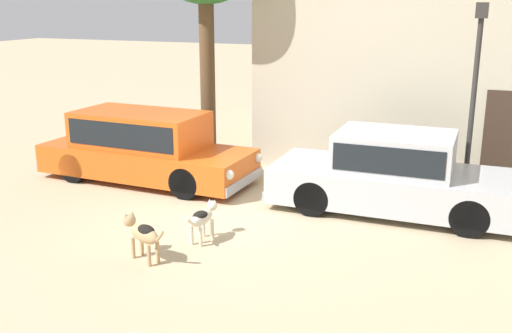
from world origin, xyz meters
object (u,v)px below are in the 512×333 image
(street_lamp, at_px, (475,78))
(parked_sedan_second, at_px, (395,173))
(stray_dog_spotted, at_px, (203,217))
(stray_dog_tan, at_px, (142,232))
(parked_sedan_nearest, at_px, (144,145))

(street_lamp, bearing_deg, parked_sedan_second, -139.55)
(parked_sedan_second, bearing_deg, street_lamp, 40.08)
(parked_sedan_second, height_order, stray_dog_spotted, parked_sedan_second)
(stray_dog_tan, bearing_deg, street_lamp, -110.53)
(parked_sedan_nearest, distance_m, parked_sedan_second, 5.43)
(stray_dog_tan, bearing_deg, parked_sedan_nearest, -35.59)
(parked_sedan_nearest, bearing_deg, street_lamp, 10.90)
(stray_dog_spotted, height_order, street_lamp, street_lamp)
(stray_dog_spotted, height_order, stray_dog_tan, stray_dog_tan)
(parked_sedan_nearest, distance_m, street_lamp, 6.92)
(stray_dog_spotted, bearing_deg, street_lamp, -42.83)
(stray_dog_spotted, relative_size, stray_dog_tan, 0.96)
(stray_dog_tan, height_order, street_lamp, street_lamp)
(parked_sedan_nearest, xyz_separation_m, stray_dog_tan, (2.24, -3.62, -0.34))
(parked_sedan_second, distance_m, street_lamp, 2.32)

